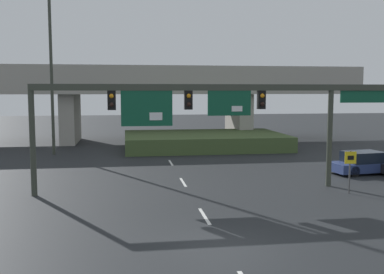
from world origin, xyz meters
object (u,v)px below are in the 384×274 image
(signal_gantry, at_px, (214,103))
(parked_sedan_near_right, at_px, (365,163))
(speed_limit_sign, at_px, (350,166))
(highway_light_pole_near, at_px, (50,43))

(signal_gantry, height_order, parked_sedan_near_right, signal_gantry)
(signal_gantry, distance_m, speed_limit_sign, 7.44)
(signal_gantry, xyz_separation_m, speed_limit_sign, (6.53, -1.80, -3.08))
(speed_limit_sign, bearing_deg, parked_sedan_near_right, 54.11)
(parked_sedan_near_right, bearing_deg, speed_limit_sign, -133.75)
(signal_gantry, relative_size, speed_limit_sign, 8.93)
(highway_light_pole_near, xyz_separation_m, parked_sedan_near_right, (20.31, -11.33, -8.14))
(signal_gantry, height_order, highway_light_pole_near, highway_light_pole_near)
(signal_gantry, relative_size, parked_sedan_near_right, 4.21)
(speed_limit_sign, bearing_deg, signal_gantry, 164.63)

